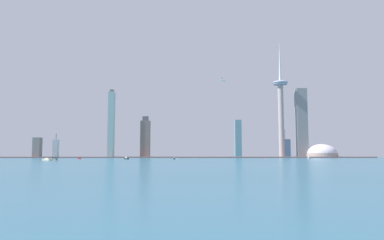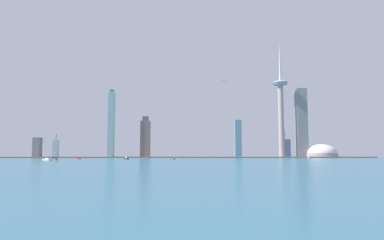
# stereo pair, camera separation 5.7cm
# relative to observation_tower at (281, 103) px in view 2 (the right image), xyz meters

# --- Properties ---
(ground_plane) EXTENTS (6000.00, 6000.00, 0.00)m
(ground_plane) POSITION_rel_observation_tower_xyz_m (-273.95, -430.06, -140.36)
(ground_plane) COLOR #2E657F
(waterfront_pier) EXTENTS (991.67, 46.65, 2.90)m
(waterfront_pier) POSITION_rel_observation_tower_xyz_m (-273.95, -19.53, -138.91)
(waterfront_pier) COLOR #775D5E
(waterfront_pier) RESTS_ON ground
(observation_tower) EXTENTS (39.28, 39.28, 304.82)m
(observation_tower) POSITION_rel_observation_tower_xyz_m (0.00, 0.00, 0.00)
(observation_tower) COLOR #A59492
(observation_tower) RESTS_ON ground
(stadium_dome) EXTENTS (80.05, 80.05, 45.50)m
(stadium_dome) POSITION_rel_observation_tower_xyz_m (101.85, 2.09, -129.96)
(stadium_dome) COLOR #9E928C
(stadium_dome) RESTS_ON ground
(skyscraper_0) EXTENTS (17.74, 17.75, 49.91)m
(skyscraper_0) POSITION_rel_observation_tower_xyz_m (-612.31, -22.60, -115.40)
(skyscraper_0) COLOR slate
(skyscraper_0) RESTS_ON ground
(skyscraper_1) EXTENTS (13.37, 24.46, 172.12)m
(skyscraper_1) POSITION_rel_observation_tower_xyz_m (-433.50, -10.93, -56.28)
(skyscraper_1) COLOR #84ACAB
(skyscraper_1) RESTS_ON ground
(skyscraper_2) EXTENTS (12.64, 12.88, 61.31)m
(skyscraper_2) POSITION_rel_observation_tower_xyz_m (-580.76, 14.42, -117.10)
(skyscraper_2) COLOR #A1BECB
(skyscraper_2) RESTS_ON ground
(skyscraper_3) EXTENTS (26.30, 17.54, 78.24)m
(skyscraper_3) POSITION_rel_observation_tower_xyz_m (33.44, 89.75, -115.17)
(skyscraper_3) COLOR slate
(skyscraper_3) RESTS_ON ground
(skyscraper_4) EXTENTS (27.64, 21.05, 179.39)m
(skyscraper_4) POSITION_rel_observation_tower_xyz_m (54.60, 7.57, -50.66)
(skyscraper_4) COLOR gray
(skyscraper_4) RESTS_ON ground
(skyscraper_5) EXTENTS (17.76, 21.87, 102.64)m
(skyscraper_5) POSITION_rel_observation_tower_xyz_m (-101.72, 71.30, -89.04)
(skyscraper_5) COLOR #5A8997
(skyscraper_5) RESTS_ON ground
(skyscraper_6) EXTENTS (24.31, 14.35, 104.84)m
(skyscraper_6) POSITION_rel_observation_tower_xyz_m (-348.23, -4.03, -91.43)
(skyscraper_6) COLOR #6E635C
(skyscraper_6) RESTS_ON ground
(boat_0) EXTENTS (18.74, 15.47, 9.28)m
(boat_0) POSITION_rel_observation_tower_xyz_m (-468.81, -317.56, -138.95)
(boat_0) COLOR beige
(boat_0) RESTS_ON ground
(boat_1) EXTENTS (9.11, 6.01, 4.60)m
(boat_1) POSITION_rel_observation_tower_xyz_m (20.50, -141.66, -138.70)
(boat_1) COLOR beige
(boat_1) RESTS_ON ground
(boat_2) EXTENTS (7.29, 5.10, 3.88)m
(boat_2) POSITION_rel_observation_tower_xyz_m (-455.55, -192.37, -138.91)
(boat_2) COLOR red
(boat_2) RESTS_ON ground
(boat_3) EXTENTS (7.03, 17.88, 4.35)m
(boat_3) POSITION_rel_observation_tower_xyz_m (-544.67, -83.62, -138.80)
(boat_3) COLOR black
(boat_3) RESTS_ON ground
(boat_4) EXTENTS (8.24, 13.08, 9.95)m
(boat_4) POSITION_rel_observation_tower_xyz_m (-444.07, -344.29, -139.07)
(boat_4) COLOR beige
(boat_4) RESTS_ON ground
(boat_5) EXTENTS (10.60, 11.50, 5.05)m
(boat_5) POSITION_rel_observation_tower_xyz_m (-357.41, -219.09, -138.52)
(boat_5) COLOR #202A28
(boat_5) RESTS_ON ground
(boat_6) EXTENTS (4.21, 8.74, 4.39)m
(boat_6) POSITION_rel_observation_tower_xyz_m (-266.17, -223.00, -138.76)
(boat_6) COLOR #1E2534
(boat_6) RESTS_ON ground
(channel_buoy_0) EXTENTS (1.07, 1.07, 2.34)m
(channel_buoy_0) POSITION_rel_observation_tower_xyz_m (-378.16, -216.84, -139.19)
(channel_buoy_0) COLOR yellow
(channel_buoy_0) RESTS_ON ground
(channel_buoy_1) EXTENTS (1.92, 1.92, 1.93)m
(channel_buoy_1) POSITION_rel_observation_tower_xyz_m (-80.45, -163.54, -139.39)
(channel_buoy_1) COLOR #E54C19
(channel_buoy_1) RESTS_ON ground
(channel_buoy_2) EXTENTS (1.39, 1.39, 2.43)m
(channel_buoy_2) POSITION_rel_observation_tower_xyz_m (-260.29, -211.11, -139.14)
(channel_buoy_2) COLOR yellow
(channel_buoy_2) RESTS_ON ground
(airplane) EXTENTS (25.72, 26.55, 7.62)m
(airplane) POSITION_rel_observation_tower_xyz_m (-146.61, 20.39, 62.98)
(airplane) COLOR silver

